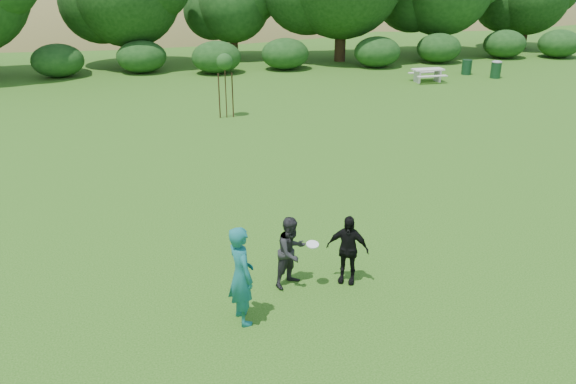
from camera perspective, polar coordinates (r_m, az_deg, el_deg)
name	(u,v)px	position (r m, az deg, el deg)	size (l,w,h in m)	color
ground	(322,291)	(12.33, 3.44, -9.96)	(120.00, 120.00, 0.00)	#19470C
player_teal	(241,275)	(10.90, -4.77, -8.43)	(0.75, 0.49, 2.05)	#166466
player_grey	(292,252)	(12.14, 0.36, -6.08)	(0.78, 0.61, 1.60)	#242426
player_black	(347,249)	(12.32, 6.05, -5.80)	(0.93, 0.39, 1.59)	black
trash_can_near	(467,67)	(37.22, 17.70, 11.99)	(0.60, 0.60, 0.90)	#153B23
frisbee	(313,244)	(11.90, 2.51, -5.34)	(0.27, 0.27, 0.07)	white
sapling	(225,63)	(25.24, -6.46, 12.85)	(0.70, 0.70, 2.85)	#3A2516
picnic_table	(428,73)	(34.24, 14.01, 11.65)	(1.80, 1.48, 0.76)	beige
trash_can_lidded	(496,69)	(36.60, 20.38, 11.64)	(0.60, 0.60, 1.05)	#163D22
hillside	(170,104)	(80.56, -11.91, 8.75)	(150.00, 72.00, 52.00)	olive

